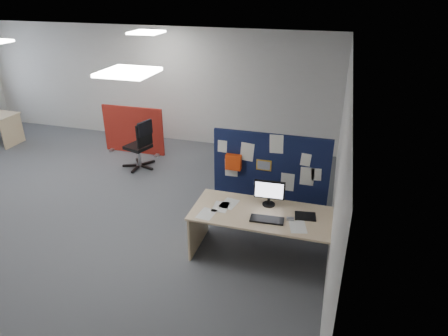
% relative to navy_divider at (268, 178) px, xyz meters
% --- Properties ---
extents(floor, '(9.00, 9.00, 0.00)m').
position_rel_navy_divider_xyz_m(floor, '(-3.46, -0.50, -0.77)').
color(floor, '#505358').
rests_on(floor, ground).
extents(ceiling, '(9.00, 7.00, 0.02)m').
position_rel_navy_divider_xyz_m(ceiling, '(-3.46, -0.50, 1.93)').
color(ceiling, white).
rests_on(ceiling, wall_back).
extents(wall_back, '(9.00, 0.02, 2.70)m').
position_rel_navy_divider_xyz_m(wall_back, '(-3.46, 3.00, 0.58)').
color(wall_back, silver).
rests_on(wall_back, floor).
extents(wall_right, '(0.02, 7.00, 2.70)m').
position_rel_navy_divider_xyz_m(wall_right, '(1.04, -0.50, 0.58)').
color(wall_right, silver).
rests_on(wall_right, floor).
extents(ceiling_lights, '(4.10, 4.10, 0.04)m').
position_rel_navy_divider_xyz_m(ceiling_lights, '(-3.13, 0.16, 1.90)').
color(ceiling_lights, white).
rests_on(ceiling_lights, ceiling).
extents(navy_divider, '(1.84, 0.30, 1.53)m').
position_rel_navy_divider_xyz_m(navy_divider, '(0.00, 0.00, 0.00)').
color(navy_divider, '#0E1736').
rests_on(navy_divider, floor).
extents(main_desk, '(1.99, 0.88, 0.73)m').
position_rel_navy_divider_xyz_m(main_desk, '(0.12, -0.95, -0.20)').
color(main_desk, '#D2B986').
rests_on(main_desk, floor).
extents(monitor_main, '(0.43, 0.18, 0.38)m').
position_rel_navy_divider_xyz_m(monitor_main, '(0.14, -0.76, 0.18)').
color(monitor_main, black).
rests_on(monitor_main, main_desk).
extents(keyboard, '(0.46, 0.21, 0.02)m').
position_rel_navy_divider_xyz_m(keyboard, '(0.20, -1.17, -0.02)').
color(keyboard, black).
rests_on(keyboard, main_desk).
extents(mouse, '(0.10, 0.07, 0.03)m').
position_rel_navy_divider_xyz_m(mouse, '(0.50, -1.07, -0.02)').
color(mouse, '#AAAAB0').
rests_on(mouse, main_desk).
extents(paper_tray, '(0.31, 0.25, 0.01)m').
position_rel_navy_divider_xyz_m(paper_tray, '(0.68, -0.93, -0.03)').
color(paper_tray, black).
rests_on(paper_tray, main_desk).
extents(red_divider, '(1.45, 0.30, 1.09)m').
position_rel_navy_divider_xyz_m(red_divider, '(-3.46, 1.96, -0.23)').
color(red_divider, '#AB2E16').
rests_on(red_divider, floor).
extents(office_chair, '(0.70, 0.67, 1.05)m').
position_rel_navy_divider_xyz_m(office_chair, '(-2.89, 1.22, -0.17)').
color(office_chair, black).
rests_on(office_chair, floor).
extents(desk_papers, '(1.50, 0.68, 0.00)m').
position_rel_navy_divider_xyz_m(desk_papers, '(-0.23, -1.08, -0.03)').
color(desk_papers, white).
rests_on(desk_papers, main_desk).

